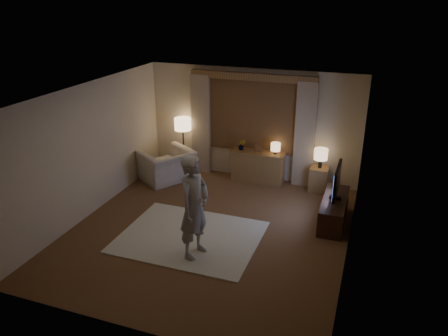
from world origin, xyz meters
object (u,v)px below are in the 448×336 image
at_px(tv_stand, 334,210).
at_px(armchair, 167,166).
at_px(side_table, 319,179).
at_px(sideboard, 258,167).
at_px(person, 194,207).

bearing_deg(tv_stand, armchair, 169.59).
bearing_deg(armchair, side_table, 132.58).
xyz_separation_m(sideboard, person, (-0.16, -3.34, 0.57)).
height_order(armchair, tv_stand, armchair).
xyz_separation_m(tv_stand, person, (-2.07, -1.96, 0.67)).
bearing_deg(side_table, tv_stand, -69.86).
distance_m(armchair, person, 3.32).
xyz_separation_m(sideboard, armchair, (-2.03, -0.66, 0.02)).
height_order(sideboard, side_table, sideboard).
distance_m(sideboard, side_table, 1.43).
relative_size(armchair, side_table, 2.02).
xyz_separation_m(sideboard, side_table, (1.43, -0.05, -0.07)).
distance_m(sideboard, armchair, 2.14).
relative_size(sideboard, armchair, 1.06).
bearing_deg(side_table, sideboard, 177.99).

